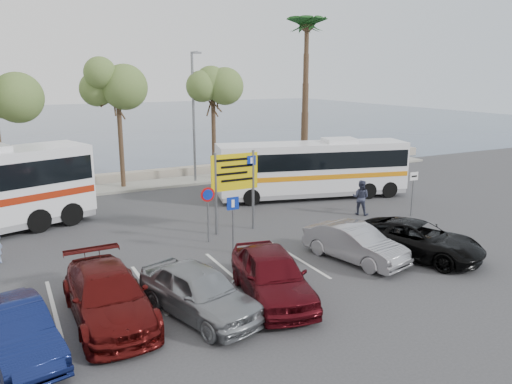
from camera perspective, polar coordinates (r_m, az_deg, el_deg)
name	(u,v)px	position (r m, az deg, el deg)	size (l,w,h in m)	color
ground	(247,258)	(19.19, -1.08, -7.55)	(120.00, 120.00, 0.00)	#363739
kerb_strip	(148,185)	(31.85, -12.25, 0.79)	(44.00, 2.40, 0.15)	gray
seawall	(140,176)	(33.70, -13.17, 1.82)	(48.00, 0.80, 0.60)	#A09280
sea	(61,123)	(76.81, -21.39, 7.38)	(140.00, 140.00, 0.00)	#3B4A5F
tree_mid	(117,77)	(30.77, -15.63, 12.54)	(3.20, 3.20, 8.00)	#382619
tree_right	(213,85)	(32.55, -4.97, 12.13)	(3.20, 3.20, 7.40)	#382619
palm_tree	(307,28)	(35.92, 5.83, 18.14)	(4.80, 4.80, 11.20)	#382619
street_lamp_right	(194,111)	(31.63, -7.12, 9.20)	(0.45, 1.15, 8.01)	slate
direction_sign	(235,178)	(21.70, -2.45, 1.60)	(2.20, 0.12, 3.60)	slate
sign_no_stop	(208,206)	(20.56, -5.53, -1.57)	(0.60, 0.08, 2.35)	slate
sign_parking	(233,217)	(19.32, -2.66, -2.82)	(0.50, 0.07, 2.25)	slate
sign_taxi	(413,188)	(25.53, 17.50, 0.47)	(0.50, 0.07, 2.20)	slate
lane_markings	(230,272)	(17.90, -2.96, -9.15)	(12.02, 4.20, 0.01)	silver
coach_bus_right	(312,171)	(28.19, 6.43, 2.43)	(10.88, 4.82, 3.32)	white
car_silver_a	(199,291)	(14.76, -6.50, -11.18)	(1.77, 4.39, 1.50)	gray
car_blue	(16,332)	(14.04, -25.72, -14.20)	(1.42, 4.08, 1.34)	#0E1745
car_maroon	(108,296)	(15.02, -16.55, -11.29)	(2.05, 5.04, 1.46)	#510E0D
car_red	(272,275)	(15.66, 1.84, -9.43)	(1.87, 4.64, 1.58)	#4E0B12
suv_black	(417,239)	(20.12, 17.96, -5.18)	(2.26, 4.89, 1.36)	black
car_silver_b	(355,243)	(19.09, 11.24, -5.76)	(1.44, 4.14, 1.36)	gray
pedestrian_far	(361,197)	(25.26, 11.88, -0.61)	(0.85, 0.66, 1.74)	#34384F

